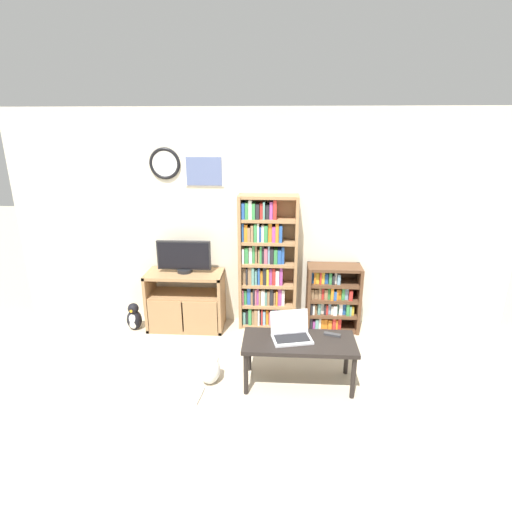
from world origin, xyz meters
The scene contains 11 objects.
ground_plane centered at (0.00, 0.00, 0.00)m, with size 18.00×18.00×0.00m, color #BCAD93.
wall_back centered at (-0.01, 1.79, 1.31)m, with size 6.04×0.09×2.60m.
tv_stand centered at (-0.89, 1.50, 0.36)m, with size 0.92×0.43×0.72m.
television centered at (-0.89, 1.54, 0.91)m, with size 0.64×0.18×0.39m.
bookshelf_tall centered at (0.07, 1.63, 0.80)m, with size 0.69×0.25×1.64m.
bookshelf_short centered at (0.87, 1.60, 0.40)m, with size 0.63×0.32×0.82m.
coffee_table centered at (0.44, 0.45, 0.41)m, with size 1.06×0.47×0.47m.
laptop centered at (0.36, 0.50, 0.53)m, with size 0.42×0.34×0.25m.
remote_near_laptop centered at (0.76, 0.57, 0.48)m, with size 0.17×0.09×0.02m.
cat centered at (-0.40, 0.41, 0.13)m, with size 0.26×0.50×0.29m.
penguin_figurine centered at (-1.53, 1.42, 0.16)m, with size 0.18×0.17×0.34m.
Camera 1 is at (0.24, -2.90, 2.39)m, focal length 28.00 mm.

